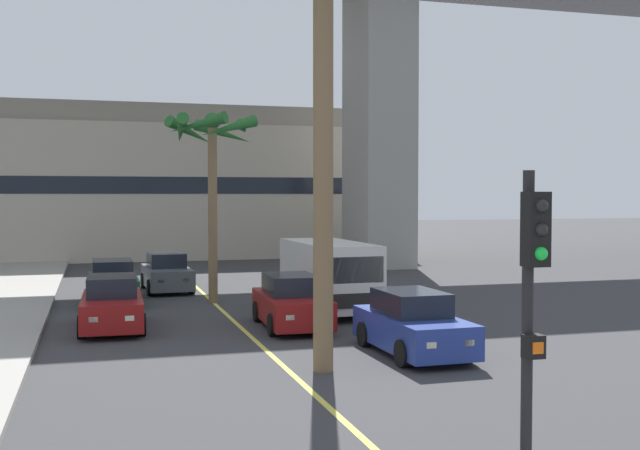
{
  "coord_description": "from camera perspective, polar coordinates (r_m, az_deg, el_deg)",
  "views": [
    {
      "loc": [
        -4.13,
        -0.24,
        3.95
      ],
      "look_at": [
        0.0,
        14.0,
        3.37
      ],
      "focal_mm": 43.69,
      "sensor_mm": 36.0,
      "label": 1
    }
  ],
  "objects": [
    {
      "name": "pier_building_backdrop",
      "position": [
        50.54,
        -11.5,
        2.97
      ],
      "size": [
        30.32,
        8.04,
        9.36
      ],
      "color": "#BCB29E",
      "rests_on": "ground"
    },
    {
      "name": "car_queue_front",
      "position": [
        23.65,
        -14.99,
        -5.68
      ],
      "size": [
        1.92,
        4.14,
        1.56
      ],
      "color": "maroon",
      "rests_on": "ground"
    },
    {
      "name": "car_queue_fifth",
      "position": [
        32.47,
        -11.16,
        -3.5
      ],
      "size": [
        1.95,
        4.16,
        1.56
      ],
      "color": "#4C5156",
      "rests_on": "ground"
    },
    {
      "name": "car_queue_fourth",
      "position": [
        19.51,
        6.8,
        -7.29
      ],
      "size": [
        1.88,
        4.13,
        1.56
      ],
      "color": "navy",
      "rests_on": "ground"
    },
    {
      "name": "delivery_van",
      "position": [
        26.06,
        0.66,
        -3.61
      ],
      "size": [
        2.27,
        5.3,
        2.36
      ],
      "color": "silver",
      "rests_on": "ground"
    },
    {
      "name": "palm_tree_mid_median",
      "position": [
        28.48,
        -7.98,
        5.74
      ],
      "size": [
        3.35,
        3.5,
        6.9
      ],
      "color": "brown",
      "rests_on": "ground"
    },
    {
      "name": "car_queue_second",
      "position": [
        23.21,
        -2.12,
        -5.75
      ],
      "size": [
        1.95,
        4.16,
        1.56
      ],
      "color": "maroon",
      "rests_on": "ground"
    },
    {
      "name": "palm_tree_near_median",
      "position": [
        17.52,
        0.28,
        13.1
      ],
      "size": [
        3.43,
        3.42,
        9.36
      ],
      "color": "brown",
      "rests_on": "ground"
    },
    {
      "name": "car_queue_third",
      "position": [
        29.35,
        -14.95,
        -4.14
      ],
      "size": [
        1.86,
        4.11,
        1.56
      ],
      "color": "#0C4728",
      "rests_on": "ground"
    },
    {
      "name": "traffic_light_median_near",
      "position": [
        8.31,
        15.21,
        -6.4
      ],
      "size": [
        0.24,
        0.37,
        4.2
      ],
      "color": "black",
      "rests_on": "ground"
    },
    {
      "name": "lane_stripe_center",
      "position": [
        24.91,
        -6.47,
        -6.88
      ],
      "size": [
        0.14,
        56.0,
        0.01
      ],
      "primitive_type": "cube",
      "color": "#DBCC4C",
      "rests_on": "ground"
    }
  ]
}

